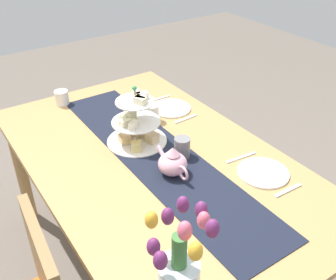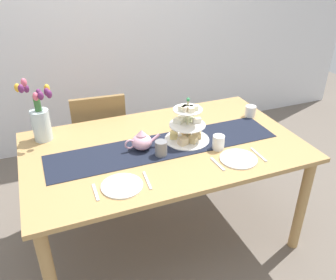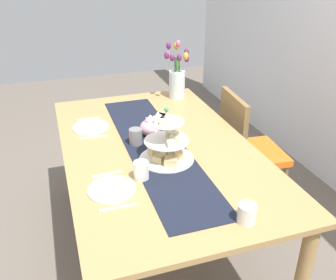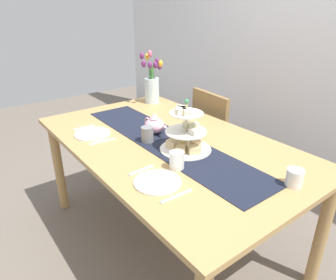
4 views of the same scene
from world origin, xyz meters
name	(u,v)px [view 2 (image 2 of 4)]	position (x,y,z in m)	size (l,w,h in m)	color
ground_plane	(164,233)	(0.00, 0.00, 0.00)	(8.00, 8.00, 0.00)	#6B6056
room_wall_rear	(102,18)	(0.00, 1.63, 1.30)	(6.00, 0.08, 2.60)	silver
dining_table	(164,157)	(0.00, 0.00, 0.68)	(1.80, 1.07, 0.78)	tan
chair_left	(100,137)	(-0.28, 0.76, 0.50)	(0.45, 0.45, 0.91)	olive
table_runner	(165,146)	(0.00, -0.02, 0.78)	(1.52, 0.33, 0.00)	black
tiered_cake_stand	(187,127)	(0.17, 0.00, 0.87)	(0.30, 0.30, 0.30)	beige
teapot	(142,141)	(-0.15, 0.00, 0.84)	(0.24, 0.13, 0.14)	#E5A8BC
tulip_vase	(40,118)	(-0.72, 0.37, 0.94)	(0.21, 0.22, 0.43)	silver
cream_jug	(250,111)	(0.77, 0.16, 0.82)	(0.08, 0.08, 0.09)	white
dinner_plate_left	(122,186)	(-0.37, -0.34, 0.78)	(0.23, 0.23, 0.01)	white
fork_left	(96,192)	(-0.52, -0.34, 0.78)	(0.02, 0.15, 0.01)	silver
knife_left	(147,180)	(-0.23, -0.34, 0.78)	(0.01, 0.17, 0.01)	silver
dinner_plate_right	(238,159)	(0.36, -0.34, 0.78)	(0.23, 0.23, 0.01)	white
fork_right	(218,164)	(0.22, -0.34, 0.78)	(0.02, 0.15, 0.01)	silver
knife_right	(258,155)	(0.51, -0.34, 0.78)	(0.01, 0.17, 0.01)	silver
mug_grey	(161,148)	(-0.06, -0.11, 0.83)	(0.08, 0.08, 0.10)	slate
mug_white_text	(218,142)	(0.31, -0.18, 0.83)	(0.08, 0.08, 0.10)	white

